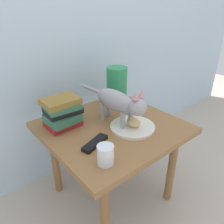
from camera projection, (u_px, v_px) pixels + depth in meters
ground_plane at (112, 193)px, 1.41m from camera, size 6.00×6.00×0.00m
back_panel at (61, 1)px, 1.22m from camera, size 4.00×0.04×2.20m
side_table at (112, 136)px, 1.21m from camera, size 0.69×0.65×0.50m
plate at (132, 127)px, 1.15m from camera, size 0.23×0.23×0.01m
bread_roll at (134, 122)px, 1.13m from camera, size 0.06×0.08×0.05m
cat at (119, 102)px, 1.13m from camera, size 0.11×0.48×0.23m
book_stack at (62, 112)px, 1.14m from camera, size 0.19×0.16×0.16m
green_vase at (117, 86)px, 1.37m from camera, size 0.13×0.13×0.24m
candle_jar at (105, 156)px, 0.89m from camera, size 0.07×0.07×0.08m
tv_remote at (95, 143)px, 1.01m from camera, size 0.16×0.09×0.02m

